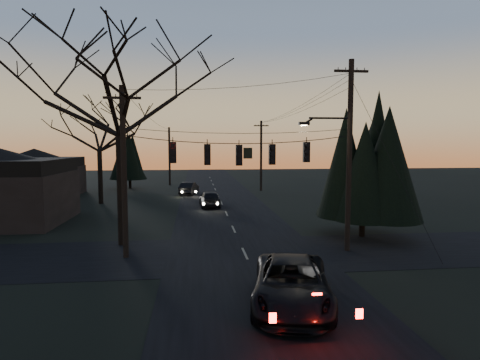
{
  "coord_description": "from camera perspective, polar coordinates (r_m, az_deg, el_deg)",
  "views": [
    {
      "loc": [
        -2.53,
        -10.17,
        5.65
      ],
      "look_at": [
        -0.26,
        9.91,
        3.85
      ],
      "focal_mm": 30.0,
      "sensor_mm": 36.0,
      "label": 1
    }
  ],
  "objects": [
    {
      "name": "utility_pole_right",
      "position": [
        22.44,
        14.97,
        -9.68
      ],
      "size": [
        5.0,
        0.3,
        10.0
      ],
      "primitive_type": null,
      "color": "black",
      "rests_on": "ground"
    },
    {
      "name": "utility_pole_far_r",
      "position": [
        49.16,
        2.99,
        -1.52
      ],
      "size": [
        1.8,
        0.3,
        8.5
      ],
      "primitive_type": null,
      "color": "black",
      "rests_on": "ground"
    },
    {
      "name": "bare_tree_left",
      "position": [
        23.36,
        -16.93,
        12.01
      ],
      "size": [
        10.97,
        10.97,
        12.23
      ],
      "color": "black",
      "rests_on": "ground"
    },
    {
      "name": "suv_near",
      "position": [
        14.59,
        7.35,
        -14.41
      ],
      "size": [
        3.75,
        6.11,
        1.58
      ],
      "primitive_type": "imported",
      "rotation": [
        0.0,
        0.0,
        -0.21
      ],
      "color": "black",
      "rests_on": "ground"
    },
    {
      "name": "evergreen_right",
      "position": [
        25.42,
        17.18,
        2.36
      ],
      "size": [
        4.54,
        4.54,
        7.89
      ],
      "color": "black",
      "rests_on": "ground"
    },
    {
      "name": "sedan_oncoming_a",
      "position": [
        36.49,
        -4.32,
        -2.67
      ],
      "size": [
        1.97,
        4.41,
        1.47
      ],
      "primitive_type": "imported",
      "rotation": [
        0.0,
        0.0,
        3.2
      ],
      "color": "black",
      "rests_on": "ground"
    },
    {
      "name": "main_road",
      "position": [
        30.8,
        -1.64,
        -5.47
      ],
      "size": [
        8.0,
        120.0,
        0.02
      ],
      "primitive_type": "cube",
      "color": "black",
      "rests_on": "ground"
    },
    {
      "name": "cross_road",
      "position": [
        21.1,
        0.68,
        -10.43
      ],
      "size": [
        60.0,
        7.0,
        0.02
      ],
      "primitive_type": "cube",
      "color": "black",
      "rests_on": "ground"
    },
    {
      "name": "bare_tree_dist",
      "position": [
        40.27,
        -19.44,
        6.7
      ],
      "size": [
        7.7,
        7.7,
        9.99
      ],
      "color": "black",
      "rests_on": "ground"
    },
    {
      "name": "utility_pole_left",
      "position": [
        21.24,
        -15.89,
        -10.55
      ],
      "size": [
        1.8,
        0.3,
        8.5
      ],
      "primitive_type": null,
      "color": "black",
      "rests_on": "ground"
    },
    {
      "name": "utility_pole_far_l",
      "position": [
        56.56,
        -9.94,
        -0.72
      ],
      "size": [
        0.3,
        0.3,
        8.0
      ],
      "primitive_type": null,
      "color": "black",
      "rests_on": "ground"
    },
    {
      "name": "evergreen_dist",
      "position": [
        53.34,
        -15.45,
        2.93
      ],
      "size": [
        3.71,
        3.71,
        6.44
      ],
      "color": "black",
      "rests_on": "ground"
    },
    {
      "name": "span_signal_assembly",
      "position": [
        20.31,
        0.02,
        3.79
      ],
      "size": [
        11.5,
        0.44,
        1.65
      ],
      "color": "black",
      "rests_on": "ground"
    },
    {
      "name": "house_left_far",
      "position": [
        49.46,
        -27.12,
        0.99
      ],
      "size": [
        9.0,
        7.0,
        5.2
      ],
      "color": "black",
      "rests_on": "ground"
    },
    {
      "name": "ground_plane",
      "position": [
        11.91,
        7.2,
        -23.29
      ],
      "size": [
        160.0,
        160.0,
        0.0
      ],
      "primitive_type": "plane",
      "color": "black"
    },
    {
      "name": "sedan_oncoming_b",
      "position": [
        45.71,
        -7.26,
        -1.18
      ],
      "size": [
        2.32,
        4.42,
        1.39
      ],
      "primitive_type": "imported",
      "rotation": [
        0.0,
        0.0,
        2.93
      ],
      "color": "black",
      "rests_on": "ground"
    }
  ]
}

